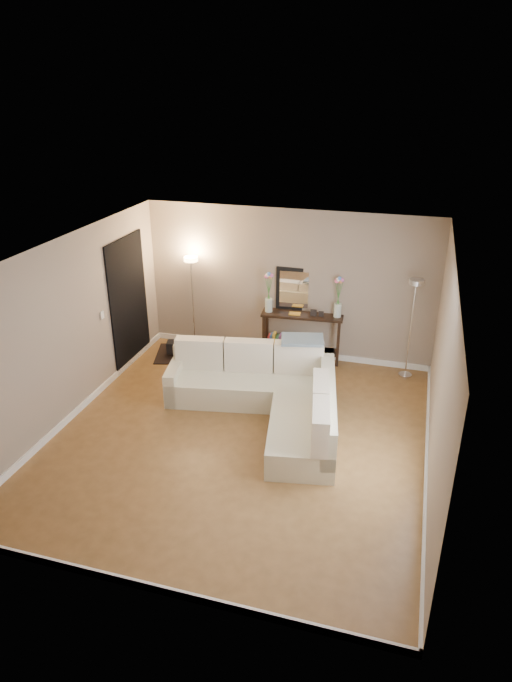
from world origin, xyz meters
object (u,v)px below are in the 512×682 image
(console_table, at_px, (297,333))
(floor_lamp_unlit, at_px, (413,309))
(sectional_sofa, at_px, (270,393))
(floor_lamp_lit, at_px, (192,284))

(console_table, xyz_separation_m, floor_lamp_unlit, (1.89, -0.12, 0.70))
(sectional_sofa, relative_size, floor_lamp_lit, 1.69)
(sectional_sofa, distance_m, floor_lamp_lit, 2.80)
(console_table, bearing_deg, floor_lamp_unlit, -3.56)
(console_table, bearing_deg, sectional_sofa, -89.44)
(floor_lamp_lit, xyz_separation_m, floor_lamp_unlit, (3.79, -0.08, -0.02))
(sectional_sofa, xyz_separation_m, floor_lamp_lit, (-1.92, 1.84, 0.88))
(sectional_sofa, bearing_deg, floor_lamp_lit, 136.27)
(floor_lamp_lit, bearing_deg, floor_lamp_unlit, -1.26)
(sectional_sofa, bearing_deg, floor_lamp_unlit, 43.15)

